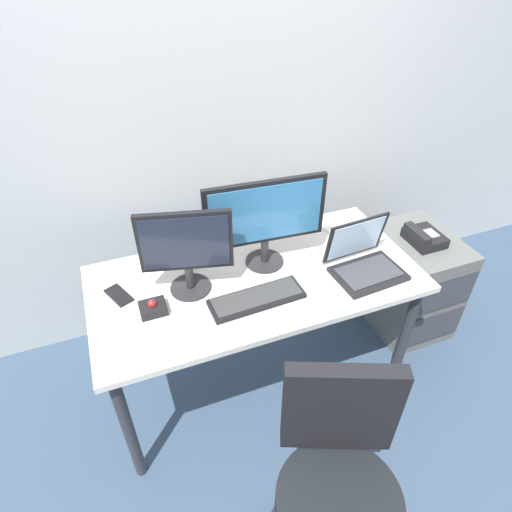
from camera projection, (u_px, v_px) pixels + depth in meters
name	position (u px, v px, depth m)	size (l,w,h in m)	color
ground_plane	(256.00, 377.00, 2.45)	(8.00, 8.00, 0.00)	#35495F
back_wall	(203.00, 83.00, 2.12)	(6.00, 0.10, 2.80)	#B6BABB
desk	(256.00, 290.00, 2.05)	(1.49, 0.72, 0.74)	silver
file_cabinet	(410.00, 282.00, 2.62)	(0.42, 0.53, 0.62)	#5D605C
desk_phone	(424.00, 237.00, 2.39)	(0.17, 0.20, 0.09)	black
office_chair	(335.00, 489.00, 1.58)	(0.53, 0.55, 0.91)	black
monitor_main	(265.00, 217.00, 1.93)	(0.55, 0.18, 0.43)	#262628
monitor_side	(186.00, 248.00, 1.80)	(0.38, 0.18, 0.39)	#262628
keyboard	(257.00, 298.00, 1.87)	(0.42, 0.15, 0.03)	black
laptop	(364.00, 260.00, 2.01)	(0.33, 0.28, 0.24)	black
trackball_mouse	(153.00, 308.00, 1.81)	(0.11, 0.09, 0.07)	black
coffee_mug	(191.00, 254.00, 2.06)	(0.09, 0.08, 0.09)	#4E8549
paper_notepad	(348.00, 233.00, 2.26)	(0.15, 0.21, 0.01)	white
cell_phone	(119.00, 295.00, 1.90)	(0.07, 0.14, 0.01)	black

